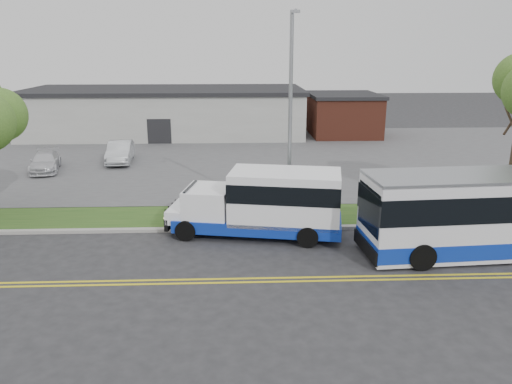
{
  "coord_description": "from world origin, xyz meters",
  "views": [
    {
      "loc": [
        0.46,
        -20.25,
        8.06
      ],
      "look_at": [
        1.37,
        1.82,
        1.6
      ],
      "focal_mm": 35.0,
      "sensor_mm": 36.0,
      "label": 1
    }
  ],
  "objects_px": {
    "transit_bus": "(512,213)",
    "parked_car_a": "(120,152)",
    "parked_car_b": "(45,162)",
    "streetlight_near": "(290,110)",
    "shuttle_bus": "(268,201)"
  },
  "relations": [
    {
      "from": "transit_bus",
      "to": "parked_car_a",
      "type": "distance_m",
      "value": 25.53
    },
    {
      "from": "streetlight_near",
      "to": "parked_car_a",
      "type": "xyz_separation_m",
      "value": [
        -10.78,
        12.24,
        -4.38
      ]
    },
    {
      "from": "streetlight_near",
      "to": "transit_bus",
      "type": "distance_m",
      "value": 10.23
    },
    {
      "from": "parked_car_a",
      "to": "transit_bus",
      "type": "bearing_deg",
      "value": -46.62
    },
    {
      "from": "shuttle_bus",
      "to": "parked_car_a",
      "type": "distance_m",
      "value": 17.41
    },
    {
      "from": "shuttle_bus",
      "to": "parked_car_b",
      "type": "distance_m",
      "value": 18.56
    },
    {
      "from": "shuttle_bus",
      "to": "parked_car_a",
      "type": "height_order",
      "value": "shuttle_bus"
    },
    {
      "from": "streetlight_near",
      "to": "transit_bus",
      "type": "relative_size",
      "value": 0.79
    },
    {
      "from": "parked_car_b",
      "to": "transit_bus",
      "type": "bearing_deg",
      "value": -44.38
    },
    {
      "from": "transit_bus",
      "to": "parked_car_b",
      "type": "bearing_deg",
      "value": 144.84
    },
    {
      "from": "shuttle_bus",
      "to": "transit_bus",
      "type": "bearing_deg",
      "value": -2.62
    },
    {
      "from": "transit_bus",
      "to": "parked_car_a",
      "type": "height_order",
      "value": "transit_bus"
    },
    {
      "from": "shuttle_bus",
      "to": "parked_car_a",
      "type": "bearing_deg",
      "value": 134.13
    },
    {
      "from": "transit_bus",
      "to": "parked_car_b",
      "type": "height_order",
      "value": "transit_bus"
    },
    {
      "from": "streetlight_near",
      "to": "parked_car_a",
      "type": "distance_m",
      "value": 16.89
    }
  ]
}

